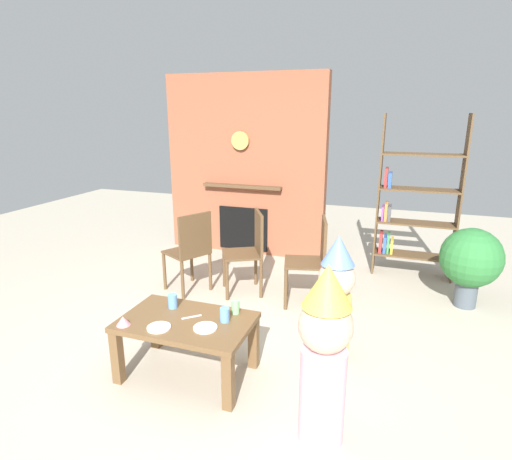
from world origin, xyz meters
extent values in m
plane|color=#BCB29E|center=(0.00, 0.00, 0.00)|extent=(12.00, 12.00, 0.00)
cube|color=#935138|center=(-0.77, 2.60, 1.20)|extent=(2.20, 0.18, 2.40)
cube|color=black|center=(-0.77, 2.50, 0.35)|extent=(0.70, 0.02, 0.60)
cube|color=brown|center=(-0.77, 2.46, 0.95)|extent=(1.10, 0.10, 0.04)
cylinder|color=tan|center=(-0.79, 2.48, 1.55)|extent=(0.24, 0.04, 0.24)
cube|color=brown|center=(1.01, 2.40, 0.95)|extent=(0.02, 0.28, 1.90)
cube|color=brown|center=(1.89, 2.40, 0.95)|extent=(0.02, 0.28, 1.90)
cube|color=brown|center=(1.45, 2.40, 0.25)|extent=(0.86, 0.28, 0.02)
cube|color=brown|center=(1.45, 2.40, 0.65)|extent=(0.86, 0.28, 0.02)
cube|color=brown|center=(1.45, 2.40, 1.05)|extent=(0.86, 0.28, 0.02)
cube|color=brown|center=(1.45, 2.40, 1.45)|extent=(0.86, 0.28, 0.02)
cube|color=#B23333|center=(1.08, 2.40, 0.38)|extent=(0.04, 0.20, 0.24)
cube|color=#3359A5|center=(1.13, 2.40, 0.36)|extent=(0.04, 0.20, 0.20)
cube|color=#3F8C4C|center=(1.16, 2.40, 0.38)|extent=(0.03, 0.20, 0.23)
cube|color=gold|center=(1.21, 2.40, 0.35)|extent=(0.03, 0.20, 0.18)
cube|color=#8C4C99|center=(1.07, 2.40, 0.75)|extent=(0.03, 0.20, 0.17)
cube|color=#D87F3F|center=(1.11, 2.40, 0.77)|extent=(0.03, 0.20, 0.21)
cube|color=#4C4C51|center=(1.15, 2.40, 0.75)|extent=(0.04, 0.20, 0.18)
cube|color=#B23333|center=(1.07, 2.40, 1.17)|extent=(0.03, 0.20, 0.22)
cube|color=#3359A5|center=(1.12, 2.40, 1.15)|extent=(0.04, 0.20, 0.17)
cube|color=brown|center=(-0.16, -0.27, 0.43)|extent=(0.96, 0.60, 0.04)
cube|color=brown|center=(-0.59, -0.52, 0.21)|extent=(0.07, 0.07, 0.41)
cube|color=brown|center=(0.28, -0.52, 0.21)|extent=(0.07, 0.07, 0.41)
cube|color=brown|center=(-0.59, -0.02, 0.21)|extent=(0.07, 0.07, 0.41)
cube|color=brown|center=(0.28, -0.02, 0.21)|extent=(0.07, 0.07, 0.41)
cylinder|color=#669EE0|center=(0.12, -0.20, 0.51)|extent=(0.07, 0.07, 0.10)
cylinder|color=#8CD18C|center=(0.15, -0.06, 0.51)|extent=(0.06, 0.06, 0.11)
cylinder|color=#669EE0|center=(-0.35, -0.13, 0.51)|extent=(0.07, 0.07, 0.11)
cylinder|color=white|center=(-0.28, -0.44, 0.46)|extent=(0.17, 0.17, 0.01)
cylinder|color=white|center=(0.03, -0.34, 0.46)|extent=(0.17, 0.17, 0.01)
cone|color=pink|center=(-0.54, -0.49, 0.49)|extent=(0.10, 0.10, 0.07)
cube|color=silver|center=(-0.14, -0.22, 0.46)|extent=(0.12, 0.11, 0.01)
cylinder|color=#EAB2C6|center=(0.90, -0.59, 0.30)|extent=(0.27, 0.27, 0.60)
sphere|color=beige|center=(0.90, -0.59, 0.76)|extent=(0.31, 0.31, 0.31)
cone|color=#F2D14C|center=(0.90, -0.59, 1.01)|extent=(0.28, 0.28, 0.25)
cylinder|color=#E0CC66|center=(0.84, 0.30, 0.28)|extent=(0.25, 0.25, 0.55)
sphere|color=beige|center=(0.84, 0.30, 0.69)|extent=(0.29, 0.29, 0.29)
cone|color=#668CE5|center=(0.84, 0.30, 0.92)|extent=(0.26, 0.26, 0.23)
cube|color=brown|center=(-0.90, 1.12, 0.44)|extent=(0.54, 0.54, 0.02)
cube|color=brown|center=(-0.74, 1.03, 0.68)|extent=(0.21, 0.37, 0.45)
cylinder|color=brown|center=(-0.98, 1.36, 0.21)|extent=(0.04, 0.04, 0.43)
cylinder|color=brown|center=(-1.15, 1.04, 0.21)|extent=(0.04, 0.04, 0.43)
cylinder|color=brown|center=(-0.66, 1.19, 0.21)|extent=(0.04, 0.04, 0.43)
cylinder|color=brown|center=(-0.83, 0.87, 0.21)|extent=(0.04, 0.04, 0.43)
cube|color=brown|center=(-0.31, 1.26, 0.44)|extent=(0.54, 0.54, 0.02)
cube|color=brown|center=(-0.15, 1.34, 0.68)|extent=(0.21, 0.37, 0.45)
cylinder|color=brown|center=(-0.55, 1.33, 0.21)|extent=(0.04, 0.04, 0.43)
cylinder|color=brown|center=(-0.38, 1.01, 0.21)|extent=(0.04, 0.04, 0.43)
cylinder|color=brown|center=(-0.23, 1.50, 0.21)|extent=(0.04, 0.04, 0.43)
cylinder|color=brown|center=(-0.06, 1.18, 0.21)|extent=(0.04, 0.04, 0.43)
cube|color=brown|center=(0.39, 1.22, 0.44)|extent=(0.48, 0.48, 0.02)
cube|color=brown|center=(0.57, 1.27, 0.68)|extent=(0.12, 0.40, 0.45)
cylinder|color=brown|center=(0.17, 1.35, 0.21)|extent=(0.04, 0.04, 0.43)
cylinder|color=brown|center=(0.25, 1.00, 0.21)|extent=(0.04, 0.04, 0.43)
cylinder|color=brown|center=(0.52, 1.44, 0.21)|extent=(0.04, 0.04, 0.43)
cylinder|color=brown|center=(0.60, 1.09, 0.21)|extent=(0.04, 0.04, 0.43)
cylinder|color=#4C5660|center=(1.96, 1.68, 0.14)|extent=(0.21, 0.21, 0.27)
sphere|color=#2F7938|center=(1.96, 1.68, 0.52)|extent=(0.59, 0.59, 0.59)
camera|label=1|loc=(1.22, -2.69, 1.92)|focal=29.20mm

